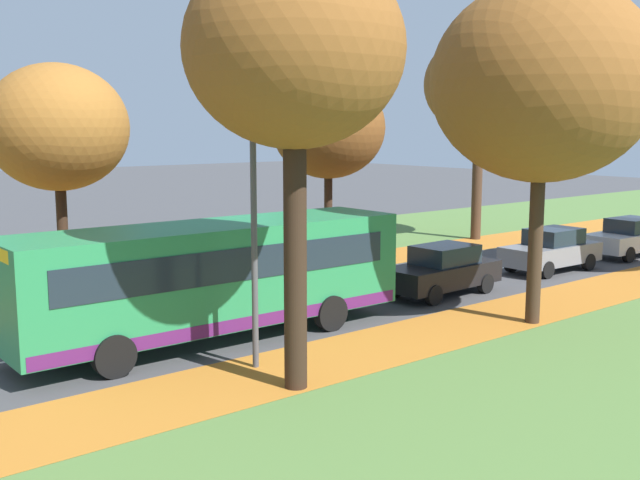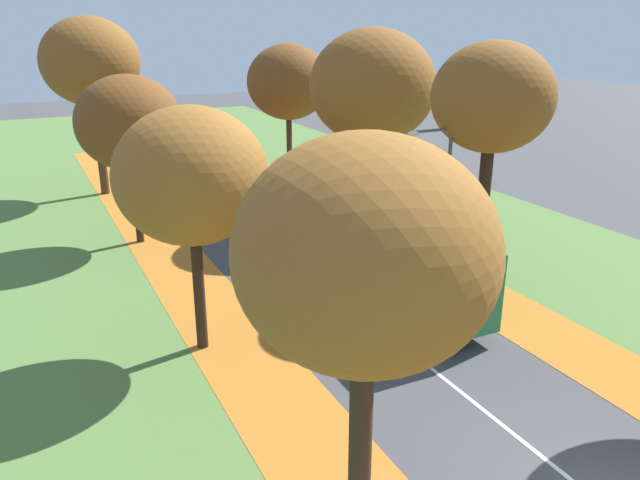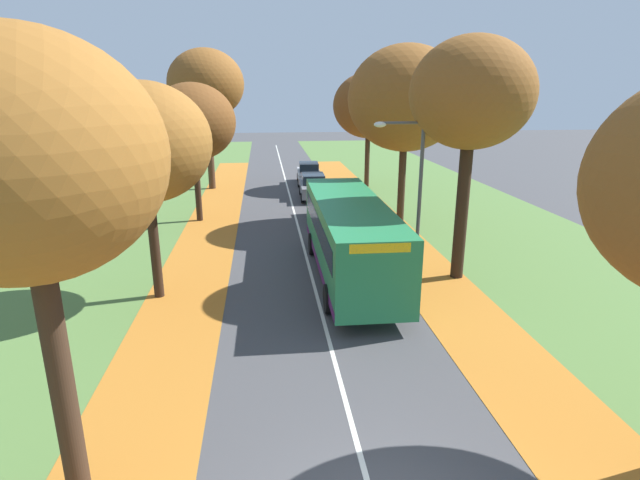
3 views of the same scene
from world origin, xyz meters
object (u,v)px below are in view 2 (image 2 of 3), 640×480
(streetlamp_right, at_px, (440,190))
(car_grey_following, at_px, (245,183))
(tree_right_near, at_px, (492,99))
(tree_right_mid, at_px, (373,87))
(tree_right_far, at_px, (288,82))
(tree_left_nearest, at_px, (365,256))
(tree_left_mid, at_px, (129,123))
(tree_left_far, at_px, (90,62))
(car_black_lead, at_px, (291,211))
(car_silver_third_in_line, at_px, (219,164))
(tree_left_near, at_px, (191,177))
(bus, at_px, (379,248))

(streetlamp_right, xyz_separation_m, car_grey_following, (-2.13, 15.15, -2.92))
(tree_right_near, bearing_deg, car_grey_following, 105.03)
(tree_right_mid, relative_size, car_grey_following, 2.18)
(tree_right_near, bearing_deg, tree_right_far, 89.01)
(tree_left_nearest, height_order, tree_left_mid, tree_left_nearest)
(tree_left_far, bearing_deg, car_black_lead, -55.63)
(tree_left_mid, distance_m, tree_right_far, 14.49)
(car_grey_following, xyz_separation_m, car_silver_third_in_line, (0.20, 5.38, 0.00))
(tree_left_far, bearing_deg, tree_right_far, -2.30)
(tree_left_near, distance_m, car_black_lead, 12.88)
(car_black_lead, bearing_deg, car_grey_following, 91.19)
(tree_left_mid, height_order, car_grey_following, tree_left_mid)
(tree_left_nearest, relative_size, bus, 0.76)
(tree_left_mid, height_order, bus, tree_left_mid)
(tree_left_nearest, relative_size, tree_right_far, 0.97)
(tree_left_near, height_order, streetlamp_right, tree_left_near)
(tree_left_near, bearing_deg, streetlamp_right, 4.74)
(tree_right_far, bearing_deg, car_grey_following, -139.34)
(streetlamp_right, bearing_deg, bus, 168.54)
(tree_left_far, height_order, car_black_lead, tree_left_far)
(tree_left_far, bearing_deg, car_grey_following, -31.08)
(tree_left_nearest, height_order, tree_left_near, tree_left_nearest)
(tree_left_nearest, distance_m, tree_right_far, 30.94)
(tree_right_near, bearing_deg, bus, 172.46)
(bus, height_order, car_grey_following, bus)
(car_silver_third_in_line, bearing_deg, tree_left_nearest, -102.91)
(streetlamp_right, bearing_deg, tree_left_nearest, -132.03)
(car_grey_following, height_order, car_silver_third_in_line, same)
(tree_right_near, relative_size, tree_right_far, 1.08)
(tree_right_near, bearing_deg, tree_left_nearest, -138.03)
(tree_right_mid, distance_m, car_black_lead, 7.02)
(tree_left_mid, height_order, car_black_lead, tree_left_mid)
(tree_left_mid, distance_m, tree_right_mid, 11.19)
(tree_right_near, distance_m, tree_right_far, 19.08)
(streetlamp_right, height_order, car_black_lead, streetlamp_right)
(tree_left_nearest, xyz_separation_m, tree_left_far, (-0.30, 29.30, 1.31))
(tree_left_far, distance_m, streetlamp_right, 21.79)
(tree_right_mid, distance_m, bus, 10.04)
(tree_left_mid, bearing_deg, car_grey_following, 37.03)
(tree_left_nearest, bearing_deg, tree_left_far, 90.58)
(car_silver_third_in_line, bearing_deg, tree_right_far, -20.51)
(tree_right_mid, xyz_separation_m, car_black_lead, (-3.95, 0.70, -5.76))
(streetlamp_right, height_order, car_grey_following, streetlamp_right)
(tree_right_near, xyz_separation_m, car_silver_third_in_line, (-3.90, 20.64, -6.04))
(tree_right_near, height_order, tree_right_mid, tree_right_mid)
(tree_left_mid, relative_size, car_grey_following, 1.75)
(car_grey_following, bearing_deg, tree_left_mid, -142.97)
(tree_right_mid, bearing_deg, tree_right_near, -89.90)
(bus, bearing_deg, car_silver_third_in_line, 89.24)
(tree_left_nearest, bearing_deg, tree_left_near, 91.98)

